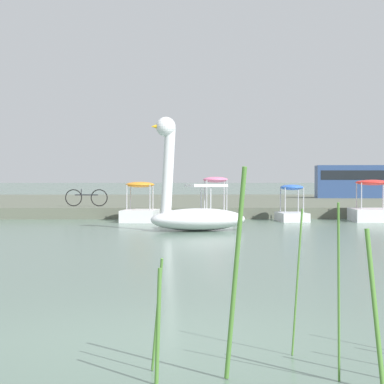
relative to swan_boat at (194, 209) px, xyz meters
name	(u,v)px	position (x,y,z in m)	size (l,w,h in m)	color
ground_plane	(163,341)	(-0.69, -15.07, -0.64)	(673.96, 673.96, 0.00)	#567060
shore_bank_far	(172,203)	(-0.69, 19.30, -0.43)	(110.27, 25.57, 0.42)	#5B6051
swan_boat	(194,209)	(0.00, 0.00, 0.00)	(3.08, 2.06, 3.28)	white
pedal_boat_orange	(140,210)	(-1.78, 4.94, -0.25)	(1.37, 2.20, 1.40)	white
pedal_boat_pink	(215,210)	(0.87, 4.55, -0.21)	(1.08, 1.85, 1.58)	white
pedal_boat_blue	(292,209)	(3.63, 5.07, -0.22)	(1.03, 1.85, 1.30)	white
pedal_boat_red	(372,209)	(6.52, 5.02, -0.22)	(1.61, 2.36, 1.48)	white
bicycle_parked	(86,198)	(-4.06, 8.33, 0.13)	(1.70, 0.16, 0.69)	black
parked_van	(355,180)	(9.91, 21.88, 0.80)	(4.59, 2.09, 1.88)	navy
reed_clump_foreground	(331,297)	(0.56, -16.53, -0.02)	(2.94, 1.16, 1.58)	#4C7F33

